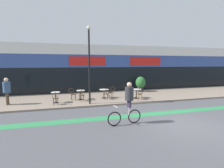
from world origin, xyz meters
TOP-DOWN VIEW (x-y plane):
  - ground_plane at (0.00, 0.00)m, footprint 120.00×120.00m
  - sidewalk_slab at (0.00, 7.25)m, footprint 40.00×5.50m
  - storefront_facade at (0.00, 11.96)m, footprint 40.00×4.06m
  - bike_lane_stripe at (0.00, 2.00)m, footprint 36.00×0.70m
  - bistro_table_0 at (-5.91, 5.99)m, footprint 0.62×0.62m
  - bistro_table_1 at (-4.10, 6.64)m, footprint 0.64×0.64m
  - bistro_table_2 at (-2.24, 6.72)m, footprint 0.75×0.75m
  - bistro_table_3 at (0.22, 5.92)m, footprint 0.78×0.78m
  - cafe_chair_0_near at (-5.92, 5.37)m, footprint 0.41×0.58m
  - cafe_chair_1_near at (-4.10, 6.02)m, footprint 0.43×0.59m
  - cafe_chair_1_side at (-4.73, 6.64)m, footprint 0.59×0.43m
  - cafe_chair_2_near at (-2.25, 6.09)m, footprint 0.43×0.59m
  - cafe_chair_2_side at (-1.61, 6.73)m, footprint 0.59×0.44m
  - cafe_chair_3_near at (0.22, 5.30)m, footprint 0.43×0.59m
  - cafe_chair_3_side at (-0.41, 5.93)m, footprint 0.60×0.44m
  - planter_pot at (2.01, 8.92)m, footprint 0.95×0.95m
  - lamp_post at (-3.65, 5.08)m, footprint 0.26×0.26m
  - cyclist_0 at (-2.50, 0.83)m, footprint 1.73×0.53m
  - pedestrian_near_end at (-9.03, 6.30)m, footprint 0.49×0.49m

SIDE VIEW (x-z plane):
  - ground_plane at x=0.00m, z-range 0.00..0.00m
  - bike_lane_stripe at x=0.00m, z-range 0.00..0.01m
  - sidewalk_slab at x=0.00m, z-range 0.00..0.12m
  - bistro_table_2 at x=-2.24m, z-range 0.28..0.98m
  - bistro_table_1 at x=-4.10m, z-range 0.27..0.99m
  - cafe_chair_0_near at x=-5.92m, z-range 0.19..1.09m
  - cafe_chair_1_near at x=-4.10m, z-range 0.19..1.09m
  - cafe_chair_1_side at x=-4.73m, z-range 0.19..1.09m
  - cafe_chair_2_near at x=-2.25m, z-range 0.19..1.09m
  - cafe_chair_2_side at x=-1.61m, z-range 0.19..1.09m
  - cafe_chair_3_near at x=0.22m, z-range 0.19..1.09m
  - cafe_chair_3_side at x=-0.41m, z-range 0.19..1.09m
  - bistro_table_3 at x=0.22m, z-range 0.28..1.02m
  - bistro_table_0 at x=-5.91m, z-range 0.28..1.05m
  - planter_pot at x=2.01m, z-range 0.19..1.67m
  - cyclist_0 at x=-2.50m, z-range 0.13..2.15m
  - pedestrian_near_end at x=-9.03m, z-range 0.29..2.12m
  - storefront_facade at x=0.00m, z-range -0.01..4.68m
  - lamp_post at x=-3.65m, z-range 0.52..5.76m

